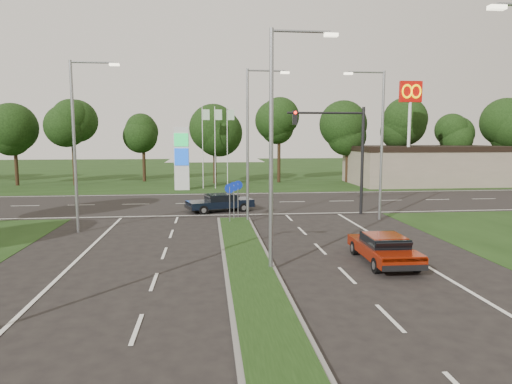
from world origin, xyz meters
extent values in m
plane|color=black|center=(0.00, 0.00, 0.00)|extent=(160.00, 160.00, 0.00)
cube|color=black|center=(0.00, 55.00, 0.00)|extent=(160.00, 50.00, 0.02)
cube|color=black|center=(0.00, 24.00, 0.00)|extent=(160.00, 12.00, 0.02)
cube|color=slate|center=(0.00, 4.00, 0.06)|extent=(2.00, 26.00, 0.12)
cube|color=gray|center=(22.00, 36.00, 2.00)|extent=(16.00, 9.00, 4.00)
cylinder|color=gray|center=(0.80, 6.00, 4.50)|extent=(0.16, 0.16, 9.00)
cylinder|color=gray|center=(1.90, 6.00, 8.90)|extent=(2.20, 0.10, 0.10)
cube|color=#FFF2CC|center=(3.00, 6.00, 8.80)|extent=(0.50, 0.22, 0.12)
cylinder|color=gray|center=(0.80, 16.00, 4.50)|extent=(0.16, 0.16, 9.00)
cylinder|color=gray|center=(1.90, 16.00, 8.90)|extent=(2.20, 0.10, 0.10)
cube|color=#FFF2CC|center=(3.00, 16.00, 8.80)|extent=(0.50, 0.22, 0.12)
cylinder|color=gray|center=(-8.50, 14.00, 4.50)|extent=(0.16, 0.16, 9.00)
cylinder|color=gray|center=(-7.40, 14.00, 8.90)|extent=(2.20, 0.10, 0.10)
cube|color=#FFF2CC|center=(-6.30, 14.00, 8.80)|extent=(0.50, 0.22, 0.12)
cylinder|color=gray|center=(9.00, 16.00, 4.50)|extent=(0.16, 0.16, 9.00)
cylinder|color=gray|center=(7.90, 16.00, 8.90)|extent=(2.20, 0.10, 0.10)
cube|color=#FFF2CC|center=(6.80, 16.00, 8.80)|extent=(0.50, 0.22, 0.12)
cube|color=#FFF2CC|center=(6.80, 2.00, 8.80)|extent=(0.50, 0.22, 0.12)
cylinder|color=black|center=(8.50, 18.00, 3.50)|extent=(0.20, 0.20, 7.00)
cylinder|color=black|center=(6.00, 18.00, 6.60)|extent=(5.00, 0.14, 0.14)
cube|color=black|center=(4.00, 18.00, 6.30)|extent=(0.28, 0.28, 0.90)
sphere|color=#FF190C|center=(4.00, 17.82, 6.60)|extent=(0.20, 0.20, 0.20)
cylinder|color=gray|center=(-0.30, 15.50, 1.10)|extent=(0.06, 0.06, 2.20)
cylinder|color=#0C26A5|center=(-0.30, 15.50, 2.10)|extent=(0.56, 0.04, 0.56)
cylinder|color=gray|center=(0.00, 16.50, 1.10)|extent=(0.06, 0.06, 2.20)
cylinder|color=#0C26A5|center=(0.00, 16.50, 2.10)|extent=(0.56, 0.04, 0.56)
cylinder|color=gray|center=(0.30, 17.20, 1.10)|extent=(0.06, 0.06, 2.20)
cylinder|color=#0C26A5|center=(0.30, 17.20, 2.10)|extent=(0.56, 0.04, 0.56)
cube|color=silver|center=(-4.00, 33.00, 3.00)|extent=(1.40, 0.30, 6.00)
cube|color=#0CA53F|center=(-4.00, 32.82, 4.80)|extent=(1.30, 0.08, 1.20)
cube|color=#0C3FBF|center=(-4.00, 32.82, 3.20)|extent=(1.30, 0.08, 1.60)
cylinder|color=silver|center=(-2.00, 34.00, 4.00)|extent=(0.08, 0.08, 8.00)
cube|color=#B2D8B2|center=(-1.65, 34.00, 7.20)|extent=(0.70, 0.02, 1.00)
cylinder|color=silver|center=(-0.80, 34.00, 4.00)|extent=(0.08, 0.08, 8.00)
cube|color=#B2D8B2|center=(-0.45, 34.00, 7.20)|extent=(0.70, 0.02, 1.00)
cylinder|color=silver|center=(0.40, 34.00, 4.00)|extent=(0.08, 0.08, 8.00)
cube|color=#B2D8B2|center=(0.75, 34.00, 7.20)|extent=(0.70, 0.02, 1.00)
cylinder|color=silver|center=(18.00, 32.00, 5.00)|extent=(0.30, 0.30, 10.00)
cube|color=#BF0C07|center=(18.00, 32.00, 9.40)|extent=(2.20, 0.35, 2.00)
torus|color=#FFC600|center=(17.55, 31.78, 9.40)|extent=(1.06, 0.16, 1.06)
torus|color=#FFC600|center=(18.45, 31.78, 9.40)|extent=(1.06, 0.16, 1.06)
cylinder|color=black|center=(0.00, 40.00, 2.20)|extent=(0.36, 0.36, 4.40)
sphere|color=black|center=(0.00, 40.00, 6.50)|extent=(6.00, 6.00, 6.00)
sphere|color=black|center=(0.30, 39.80, 7.50)|extent=(4.80, 4.80, 4.80)
cube|color=maroon|center=(5.49, 6.53, 0.53)|extent=(1.82, 4.29, 0.44)
cube|color=black|center=(5.49, 6.44, 0.95)|extent=(1.52, 1.90, 0.41)
cube|color=maroon|center=(5.49, 6.44, 1.15)|extent=(1.42, 1.56, 0.04)
cylinder|color=black|center=(4.73, 7.90, 0.30)|extent=(0.20, 0.60, 0.60)
cylinder|color=black|center=(6.31, 7.87, 0.30)|extent=(0.20, 0.60, 0.60)
cylinder|color=black|center=(4.68, 5.18, 0.30)|extent=(0.20, 0.60, 0.60)
cylinder|color=black|center=(6.26, 5.15, 0.30)|extent=(0.20, 0.60, 0.60)
cube|color=black|center=(-0.75, 20.00, 0.55)|extent=(4.72, 2.99, 0.45)
cube|color=black|center=(-0.67, 20.03, 0.98)|extent=(2.29, 2.02, 0.42)
cube|color=black|center=(-0.67, 20.03, 1.19)|extent=(1.93, 1.83, 0.04)
cylinder|color=black|center=(-1.86, 18.81, 0.31)|extent=(0.65, 0.37, 0.62)
cylinder|color=black|center=(-2.33, 20.38, 0.31)|extent=(0.65, 0.37, 0.62)
cylinder|color=black|center=(0.83, 19.62, 0.31)|extent=(0.65, 0.37, 0.62)
cylinder|color=black|center=(0.35, 21.19, 0.31)|extent=(0.65, 0.37, 0.62)
camera|label=1|loc=(-1.57, -10.87, 5.10)|focal=32.00mm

